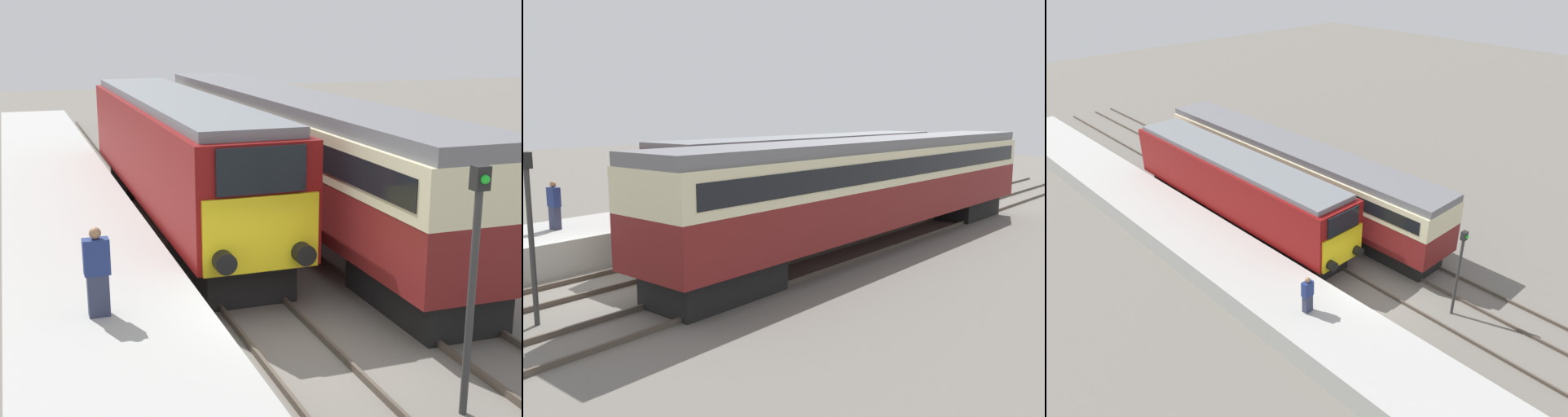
{
  "view_description": "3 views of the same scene",
  "coord_description": "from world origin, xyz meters",
  "views": [
    {
      "loc": [
        -4.67,
        -11.33,
        5.92
      ],
      "look_at": [
        0.0,
        2.08,
        2.32
      ],
      "focal_mm": 50.0,
      "sensor_mm": 36.0,
      "label": 1
    },
    {
      "loc": [
        14.21,
        -8.73,
        4.81
      ],
      "look_at": [
        1.7,
        6.08,
        1.6
      ],
      "focal_mm": 40.0,
      "sensor_mm": 36.0,
      "label": 2
    },
    {
      "loc": [
        -14.2,
        -10.67,
        13.83
      ],
      "look_at": [
        1.7,
        6.08,
        1.6
      ],
      "focal_mm": 35.0,
      "sensor_mm": 36.0,
      "label": 3
    }
  ],
  "objects": [
    {
      "name": "signal_post",
      "position": [
        1.7,
        -2.69,
        2.35
      ],
      "size": [
        0.24,
        0.28,
        3.96
      ],
      "color": "#333333",
      "rests_on": "ground_plane"
    },
    {
      "name": "rails_far_track",
      "position": [
        3.4,
        5.0,
        0.07
      ],
      "size": [
        1.5,
        60.0,
        0.14
      ],
      "color": "#4C4238",
      "rests_on": "ground_plane"
    },
    {
      "name": "locomotive",
      "position": [
        0.0,
        9.9,
        2.2
      ],
      "size": [
        2.7,
        16.14,
        3.89
      ],
      "color": "black",
      "rests_on": "ground_plane"
    },
    {
      "name": "platform_left",
      "position": [
        -3.3,
        8.0,
        0.52
      ],
      "size": [
        3.5,
        50.0,
        1.05
      ],
      "color": "#A8A8A3",
      "rests_on": "ground_plane"
    },
    {
      "name": "ground_plane",
      "position": [
        0.0,
        0.0,
        0.0
      ],
      "size": [
        120.0,
        120.0,
        0.0
      ],
      "primitive_type": "plane",
      "color": "slate"
    },
    {
      "name": "rails_near_track",
      "position": [
        0.0,
        5.0,
        0.07
      ],
      "size": [
        1.51,
        60.0,
        0.14
      ],
      "color": "#4C4238",
      "rests_on": "ground_plane"
    },
    {
      "name": "person_on_platform",
      "position": [
        -3.45,
        0.64,
        1.83
      ],
      "size": [
        0.44,
        0.26,
        1.58
      ],
      "color": "#2D334C",
      "rests_on": "platform_left"
    },
    {
      "name": "passenger_carriage",
      "position": [
        3.4,
        9.25,
        2.39
      ],
      "size": [
        2.75,
        20.26,
        3.91
      ],
      "color": "black",
      "rests_on": "ground_plane"
    }
  ]
}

